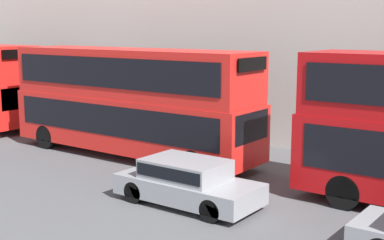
# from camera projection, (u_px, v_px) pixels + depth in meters

# --- Properties ---
(bus_second_in_queue) EXTENTS (2.59, 10.96, 4.26)m
(bus_second_in_queue) POSITION_uv_depth(u_px,v_px,m) (131.00, 98.00, 20.95)
(bus_second_in_queue) COLOR red
(bus_second_in_queue) RESTS_ON ground
(car_hatchback) EXTENTS (1.86, 4.25, 1.32)m
(car_hatchback) POSITION_uv_depth(u_px,v_px,m) (187.00, 181.00, 15.44)
(car_hatchback) COLOR gray
(car_hatchback) RESTS_ON ground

